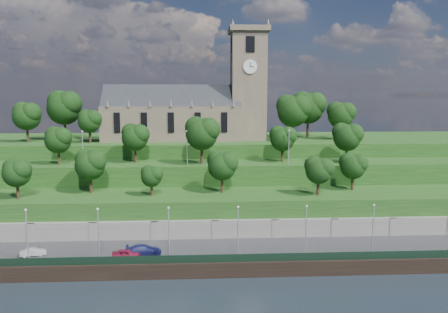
{
  "coord_description": "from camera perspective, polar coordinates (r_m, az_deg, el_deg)",
  "views": [
    {
      "loc": [
        2.76,
        -58.55,
        25.53
      ],
      "look_at": [
        7.41,
        30.0,
        13.08
      ],
      "focal_mm": 35.0,
      "sensor_mm": 36.0,
      "label": 1
    }
  ],
  "objects": [
    {
      "name": "promenade",
      "position": [
        69.11,
        -5.23,
        -12.83
      ],
      "size": [
        160.0,
        12.0,
        2.0
      ],
      "primitive_type": "cube",
      "color": "#2D2D30",
      "rests_on": "ground"
    },
    {
      "name": "hilltop",
      "position": [
        110.08,
        -4.41,
        -1.46
      ],
      "size": [
        160.0,
        32.0,
        15.0
      ],
      "primitive_type": "cube",
      "color": "#1D4517",
      "rests_on": "ground"
    },
    {
      "name": "embankment_lower",
      "position": [
        79.57,
        -4.93,
        -7.74
      ],
      "size": [
        160.0,
        12.0,
        8.0
      ],
      "primitive_type": "cube",
      "color": "#1D4517",
      "rests_on": "ground"
    },
    {
      "name": "car_middle",
      "position": [
        71.73,
        -23.67,
        -11.35
      ],
      "size": [
        3.82,
        2.13,
        1.19
      ],
      "primitive_type": "imported",
      "rotation": [
        0.0,
        0.0,
        1.83
      ],
      "color": "#9C9DA0",
      "rests_on": "promenade"
    },
    {
      "name": "ground",
      "position": [
        63.94,
        -5.43,
        -15.58
      ],
      "size": [
        320.0,
        320.0,
        0.0
      ],
      "primitive_type": "plane",
      "color": "black",
      "rests_on": "ground"
    },
    {
      "name": "lamp_posts_promenade",
      "position": [
        64.13,
        -7.22,
        -9.35
      ],
      "size": [
        60.36,
        0.36,
        7.74
      ],
      "color": "#B2B2B7",
      "rests_on": "promenade"
    },
    {
      "name": "trees_hilltop",
      "position": [
        104.2,
        -3.04,
        6.15
      ],
      "size": [
        79.19,
        16.36,
        11.77
      ],
      "color": "black",
      "rests_on": "hilltop"
    },
    {
      "name": "quay_wall",
      "position": [
        63.46,
        -5.45,
        -14.69
      ],
      "size": [
        160.0,
        0.5,
        2.2
      ],
      "primitive_type": "cube",
      "color": "black",
      "rests_on": "ground"
    },
    {
      "name": "car_right",
      "position": [
        67.39,
        -10.44,
        -11.9
      ],
      "size": [
        5.39,
        2.69,
        1.5
      ],
      "primitive_type": "imported",
      "rotation": [
        0.0,
        0.0,
        1.69
      ],
      "color": "navy",
      "rests_on": "promenade"
    },
    {
      "name": "retaining_wall",
      "position": [
        74.24,
        -5.07,
        -10.11
      ],
      "size": [
        160.0,
        2.1,
        5.0
      ],
      "color": "slate",
      "rests_on": "ground"
    },
    {
      "name": "embankment_upper",
      "position": [
        89.75,
        -4.71,
        -4.6
      ],
      "size": [
        160.0,
        10.0,
        12.0
      ],
      "primitive_type": "cube",
      "color": "#1D4517",
      "rests_on": "ground"
    },
    {
      "name": "car_left",
      "position": [
        66.36,
        -12.65,
        -12.33
      ],
      "size": [
        4.13,
        1.77,
        1.39
      ],
      "primitive_type": "imported",
      "rotation": [
        0.0,
        0.0,
        1.54
      ],
      "color": "maroon",
      "rests_on": "promenade"
    },
    {
      "name": "trees_lower",
      "position": [
        77.92,
        -4.62,
        -1.34
      ],
      "size": [
        64.57,
        9.04,
        8.06
      ],
      "color": "black",
      "rests_on": "embankment_lower"
    },
    {
      "name": "trees_upper",
      "position": [
        86.94,
        -2.0,
        2.79
      ],
      "size": [
        63.02,
        8.83,
        9.45
      ],
      "color": "black",
      "rests_on": "embankment_upper"
    },
    {
      "name": "fence",
      "position": [
        63.5,
        -5.44,
        -13.21
      ],
      "size": [
        160.0,
        0.1,
        1.2
      ],
      "primitive_type": "cube",
      "color": "black",
      "rests_on": "promenade"
    },
    {
      "name": "lamp_posts_upper",
      "position": [
        85.13,
        -4.85,
        1.55
      ],
      "size": [
        40.36,
        0.36,
        6.85
      ],
      "color": "#B2B2B7",
      "rests_on": "embankment_upper"
    },
    {
      "name": "church",
      "position": [
        104.6,
        -4.11,
        6.32
      ],
      "size": [
        38.6,
        12.35,
        27.6
      ],
      "color": "brown",
      "rests_on": "hilltop"
    }
  ]
}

